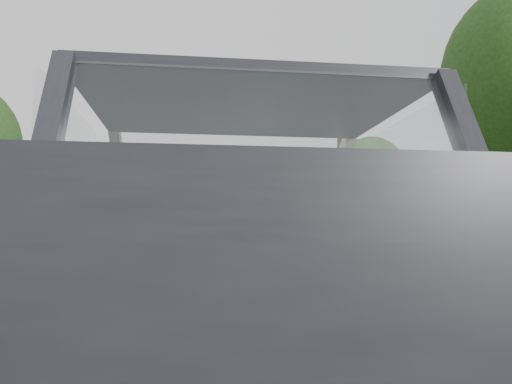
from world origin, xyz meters
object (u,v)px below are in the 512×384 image
object	(u,v)px
subject_car	(239,238)
highway_sign	(301,231)
other_car	(200,241)
utility_pole	(340,174)
cat	(254,190)

from	to	relation	value
subject_car	highway_sign	distance (m)	20.17
subject_car	highway_sign	xyz separation A→B (m)	(4.77, 19.60, 0.46)
subject_car	other_car	distance (m)	19.73
other_car	utility_pole	xyz separation A→B (m)	(6.09, -1.62, 2.94)
cat	utility_pole	world-z (taller)	utility_pole
utility_pole	other_car	bearing A→B (deg)	165.11
cat	utility_pole	size ratio (longest dim) A/B	0.07
other_car	highway_sign	size ratio (longest dim) A/B	1.87
other_car	highway_sign	distance (m)	4.64
other_car	highway_sign	bearing A→B (deg)	5.91
cat	utility_pole	bearing A→B (deg)	74.17
cat	highway_sign	bearing A→B (deg)	79.70
cat	other_car	xyz separation A→B (m)	(-0.02, 19.13, -0.35)
cat	subject_car	bearing A→B (deg)	-102.65
subject_car	utility_pole	world-z (taller)	utility_pole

